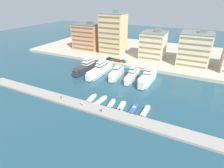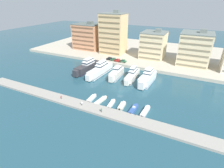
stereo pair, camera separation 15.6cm
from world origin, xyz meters
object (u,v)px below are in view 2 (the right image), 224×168
motorboat_white_far_left (92,98)px  yacht_white_center (147,78)px  motorboat_white_mid_left (111,104)px  pedestrian_mid_deck (61,97)px  pedestrian_near_edge (102,110)px  car_green_center_left (123,61)px  pedestrian_far_side (82,103)px  motorboat_cream_left (101,100)px  car_red_mid_left (118,60)px  yacht_white_left (100,70)px  yacht_ivory_mid_left (116,73)px  motorboat_blue_center (134,109)px  yacht_charcoal_far_left (87,67)px  car_green_left (114,59)px  motorboat_white_center_right (145,111)px  motorboat_cream_center_left (122,106)px  yacht_ivory_center_left (132,75)px  car_black_far_left (110,59)px

motorboat_white_far_left → yacht_white_center: bearing=57.5°
motorboat_white_far_left → motorboat_white_mid_left: (9.13, -0.04, -0.04)m
pedestrian_mid_deck → pedestrian_near_edge: bearing=-2.1°
motorboat_white_mid_left → car_green_center_left: (-13.40, 43.45, 2.26)m
pedestrian_mid_deck → pedestrian_far_side: bearing=-0.5°
motorboat_cream_left → pedestrian_far_side: 8.16m
car_red_mid_left → pedestrian_near_edge: bearing=-71.8°
yacht_white_left → pedestrian_mid_deck: yacht_white_left is taller
yacht_white_left → pedestrian_mid_deck: bearing=-90.4°
yacht_ivory_mid_left → car_red_mid_left: 20.22m
yacht_ivory_mid_left → pedestrian_mid_deck: 32.56m
yacht_white_center → motorboat_blue_center: size_ratio=2.51×
pedestrian_far_side → yacht_charcoal_far_left: bearing=120.3°
pedestrian_far_side → car_green_left: bearing=101.9°
yacht_charcoal_far_left → car_green_left: bearing=66.9°
yacht_white_left → car_green_center_left: bearing=72.8°
motorboat_cream_left → car_red_mid_left: (-11.91, 42.95, 2.30)m
motorboat_white_center_right → yacht_white_left: bearing=143.5°
motorboat_white_far_left → car_red_mid_left: 43.85m
yacht_white_center → pedestrian_near_edge: (-7.40, -32.62, -0.73)m
yacht_white_center → car_red_mid_left: yacht_white_center is taller
yacht_white_center → motorboat_cream_left: size_ratio=2.32×
pedestrian_far_side → motorboat_cream_center_left: bearing=26.6°
yacht_ivory_center_left → car_red_mid_left: yacht_ivory_center_left is taller
yacht_charcoal_far_left → motorboat_white_center_right: yacht_charcoal_far_left is taller
motorboat_white_mid_left → motorboat_blue_center: bearing=0.3°
motorboat_cream_left → car_green_center_left: 44.13m
car_red_mid_left → pedestrian_near_edge: 52.96m
motorboat_white_far_left → car_green_left: car_green_left is taller
yacht_ivory_center_left → car_black_far_left: (-21.65, 17.20, 0.53)m
motorboat_white_mid_left → yacht_ivory_center_left: bearing=92.5°
yacht_white_left → car_green_center_left: 19.42m
yacht_ivory_mid_left → car_green_center_left: yacht_ivory_mid_left is taller
yacht_ivory_mid_left → car_black_far_left: yacht_ivory_mid_left is taller
car_red_mid_left → motorboat_cream_center_left: bearing=-63.6°
motorboat_white_center_right → yacht_ivory_mid_left: bearing=133.7°
motorboat_blue_center → car_black_far_left: (-32.03, 43.78, 2.14)m
yacht_ivory_mid_left → motorboat_white_mid_left: yacht_ivory_mid_left is taller
yacht_charcoal_far_left → car_green_center_left: size_ratio=5.04×
yacht_charcoal_far_left → yacht_white_center: size_ratio=1.16×
car_black_far_left → pedestrian_near_edge: (22.48, -51.00, -0.79)m
yacht_white_left → motorboat_cream_left: bearing=-60.2°
pedestrian_near_edge → yacht_ivory_mid_left: bearing=105.6°
yacht_ivory_center_left → motorboat_white_mid_left: bearing=-87.5°
motorboat_white_far_left → motorboat_cream_left: motorboat_white_far_left is taller
yacht_white_left → car_green_left: bearing=92.4°
yacht_white_center → motorboat_blue_center: yacht_white_center is taller
yacht_charcoal_far_left → car_green_left: size_ratio=5.02×
yacht_white_center → motorboat_blue_center: (2.15, -25.40, -2.08)m
yacht_ivory_mid_left → car_red_mid_left: size_ratio=3.59×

